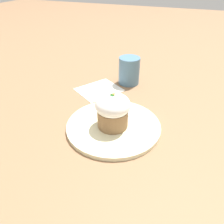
{
  "coord_description": "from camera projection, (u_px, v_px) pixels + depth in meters",
  "views": [
    {
      "loc": [
        -0.4,
        -0.16,
        0.34
      ],
      "look_at": [
        -0.01,
        0.0,
        0.05
      ],
      "focal_mm": 35.0,
      "sensor_mm": 36.0,
      "label": 1
    }
  ],
  "objects": [
    {
      "name": "carrot_cake",
      "position": [
        112.0,
        110.0,
        0.51
      ],
      "size": [
        0.08,
        0.08,
        0.09
      ],
      "color": "olive",
      "rests_on": "dessert_plate"
    },
    {
      "name": "spoon",
      "position": [
        120.0,
        122.0,
        0.55
      ],
      "size": [
        0.11,
        0.05,
        0.01
      ],
      "color": "silver",
      "rests_on": "dessert_plate"
    },
    {
      "name": "coffee_cup",
      "position": [
        129.0,
        70.0,
        0.73
      ],
      "size": [
        0.1,
        0.07,
        0.09
      ],
      "color": "teal",
      "rests_on": "ground_plane"
    },
    {
      "name": "ground_plane",
      "position": [
        113.0,
        127.0,
        0.55
      ],
      "size": [
        4.0,
        4.0,
        0.0
      ],
      "primitive_type": "plane",
      "color": "#846042"
    },
    {
      "name": "dessert_plate",
      "position": [
        113.0,
        126.0,
        0.55
      ],
      "size": [
        0.23,
        0.23,
        0.01
      ],
      "color": "beige",
      "rests_on": "ground_plane"
    },
    {
      "name": "paper_napkin",
      "position": [
        99.0,
        90.0,
        0.71
      ],
      "size": [
        0.17,
        0.16,
        0.0
      ],
      "color": "white",
      "rests_on": "ground_plane"
    }
  ]
}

